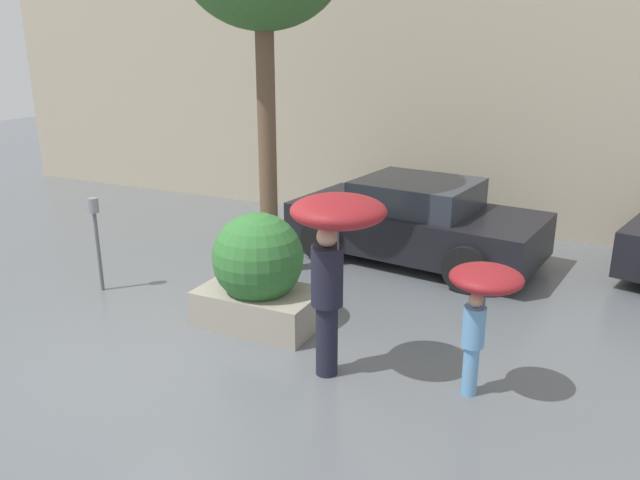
% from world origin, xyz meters
% --- Properties ---
extents(ground_plane, '(40.00, 40.00, 0.00)m').
position_xyz_m(ground_plane, '(0.00, 0.00, 0.00)').
color(ground_plane, slate).
extents(building_facade, '(18.00, 0.30, 6.00)m').
position_xyz_m(building_facade, '(0.00, 6.50, 3.00)').
color(building_facade, '#B7A88E').
rests_on(building_facade, ground).
extents(planter_box, '(1.45, 1.09, 1.40)m').
position_xyz_m(planter_box, '(0.56, 1.19, 0.66)').
color(planter_box, '#9E9384').
rests_on(planter_box, ground).
extents(person_adult, '(0.92, 0.92, 1.94)m').
position_xyz_m(person_adult, '(1.90, 0.43, 1.50)').
color(person_adult, '#1E1E2D').
rests_on(person_adult, ground).
extents(person_child, '(0.68, 0.68, 1.36)m').
position_xyz_m(person_child, '(3.30, 0.68, 1.08)').
color(person_child, '#669ED1').
rests_on(person_child, ground).
extents(parked_car_near, '(4.04, 2.38, 1.27)m').
position_xyz_m(parked_car_near, '(1.53, 4.35, 0.60)').
color(parked_car_near, black).
rests_on(parked_car_near, ground).
extents(parking_meter, '(0.14, 0.14, 1.32)m').
position_xyz_m(parking_meter, '(-1.98, 1.18, 0.94)').
color(parking_meter, '#595B60').
rests_on(parking_meter, ground).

